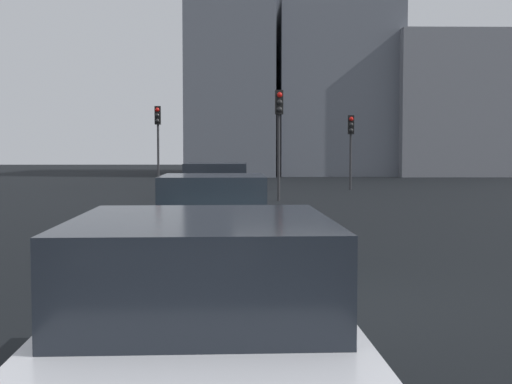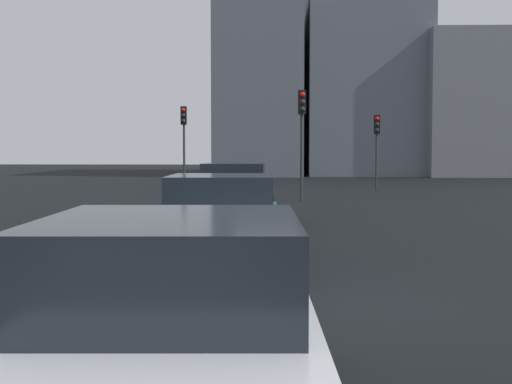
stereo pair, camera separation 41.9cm
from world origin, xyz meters
The scene contains 10 objects.
ground_plane centered at (0.00, 0.00, -0.10)m, with size 160.00×160.00×0.20m, color black.
car_black_right_lead centered at (9.89, 1.81, 0.76)m, with size 4.19×2.09×1.58m.
car_teal_right_second centered at (2.77, 1.60, 0.74)m, with size 4.41×2.18×1.53m.
car_white_right_third centered at (-4.13, 1.39, 0.73)m, with size 4.54×2.19×1.51m.
traffic_light_near_left centered at (25.78, 5.28, 2.92)m, with size 0.32×0.29×4.06m.
traffic_light_near_right centered at (24.51, -4.05, 2.57)m, with size 0.32×0.29×3.56m.
traffic_light_far_left centered at (17.47, -0.25, 2.98)m, with size 0.33×0.30×4.15m.
building_facade_left centered at (44.69, -14.00, 5.14)m, with size 11.07×8.27×10.28m, color slate.
building_facade_center centered at (47.07, -6.00, 8.81)m, with size 13.62×8.77×17.62m, color slate.
building_facade_right centered at (46.54, 2.00, 6.35)m, with size 14.69×6.36×12.70m, color slate.
Camera 2 is at (-8.80, 0.70, 1.95)m, focal length 49.14 mm.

